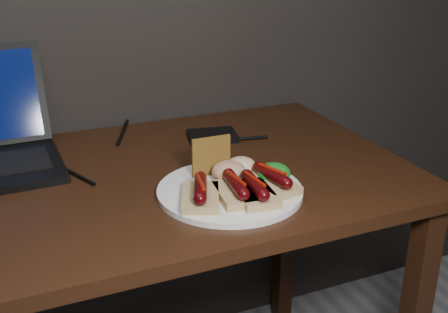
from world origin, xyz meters
TOP-DOWN VIEW (x-y plane):
  - desk at (0.00, 1.38)m, footprint 1.40×0.70m
  - hard_drive at (0.34, 1.53)m, footprint 0.14×0.11m
  - desk_cables at (0.01, 1.54)m, footprint 0.86×0.41m
  - plate at (0.25, 1.23)m, footprint 0.38×0.38m
  - bread_sausage_left at (0.18, 1.20)m, footprint 0.11×0.13m
  - bread_sausage_center at (0.25, 1.19)m, footprint 0.08×0.12m
  - bread_sausage_right at (0.33, 1.20)m, footprint 0.09×0.12m
  - bread_sausage_extra at (0.28, 1.17)m, footprint 0.08×0.12m
  - crispbread at (0.24, 1.30)m, footprint 0.08×0.01m
  - salad_greens at (0.35, 1.22)m, footprint 0.07×0.07m
  - salsa_mound at (0.27, 1.27)m, footprint 0.07×0.07m
  - coleslaw_mound at (0.31, 1.29)m, footprint 0.06×0.06m

SIDE VIEW (x-z plane):
  - desk at x=0.00m, z-range 0.29..1.04m
  - desk_cables at x=0.01m, z-range 0.75..0.76m
  - plate at x=0.25m, z-range 0.75..0.76m
  - hard_drive at x=0.34m, z-range 0.75..0.77m
  - bread_sausage_left at x=0.18m, z-range 0.76..0.80m
  - bread_sausage_center at x=0.25m, z-range 0.76..0.80m
  - bread_sausage_right at x=0.33m, z-range 0.76..0.80m
  - bread_sausage_extra at x=0.28m, z-range 0.76..0.80m
  - coleslaw_mound at x=0.31m, z-range 0.76..0.80m
  - salad_greens at x=0.35m, z-range 0.76..0.80m
  - salsa_mound at x=0.27m, z-range 0.76..0.80m
  - crispbread at x=0.24m, z-range 0.76..0.85m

